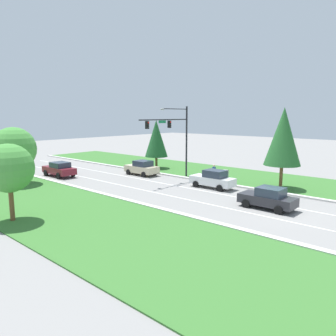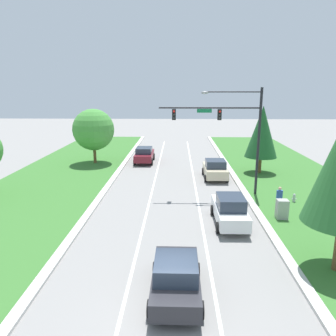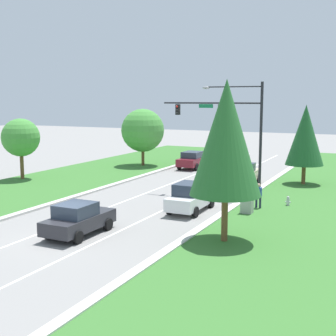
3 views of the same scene
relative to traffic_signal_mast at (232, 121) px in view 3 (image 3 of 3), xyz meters
The scene contains 17 objects.
ground_plane 15.59m from the traffic_signal_mast, 106.99° to the right, with size 160.00×160.00×0.00m, color gray.
curb_strip_right 15.03m from the traffic_signal_mast, 84.34° to the right, with size 0.50×90.00×0.15m.
grass_verge_right 16.38m from the traffic_signal_mast, 64.59° to the right, with size 10.00×90.00×0.08m.
lane_stripe_inner_left 16.18m from the traffic_signal_mast, 113.48° to the right, with size 0.14×81.00×0.01m.
lane_stripe_inner_right 15.20m from the traffic_signal_mast, 100.02° to the right, with size 0.14×81.00×0.01m.
traffic_signal_mast is the anchor object (origin of this frame).
white_sedan 7.38m from the traffic_signal_mast, 97.75° to the right, with size 1.98×4.58×1.84m.
burgundy_sedan 14.56m from the traffic_signal_mast, 124.09° to the left, with size 2.11×4.68×1.74m.
charcoal_sedan 14.46m from the traffic_signal_mast, 107.18° to the right, with size 2.09×4.33×1.72m.
champagne_sedan 6.67m from the traffic_signal_mast, 96.05° to the left, with size 2.17×4.32×1.79m.
utility_cabinet 7.40m from the traffic_signal_mast, 61.77° to the right, with size 0.70×0.60×1.31m.
pedestrian 6.36m from the traffic_signal_mast, 48.64° to the right, with size 0.40×0.26×1.69m.
fire_hydrant 7.07m from the traffic_signal_mast, 21.37° to the right, with size 0.34×0.20×0.70m.
conifer_near_right_tree 11.49m from the traffic_signal_mast, 73.55° to the right, with size 3.50×3.50×8.01m.
oak_near_left_tree 17.08m from the traffic_signal_mast, 140.94° to the left, with size 4.51×4.51×6.04m.
conifer_far_right_tree 8.01m from the traffic_signal_mast, 58.90° to the left, with size 3.08×3.08×6.60m.
oak_far_left_tree 18.85m from the traffic_signal_mast, behind, with size 3.31×3.31×5.38m.
Camera 3 is at (14.69, -18.50, 7.05)m, focal length 50.00 mm.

